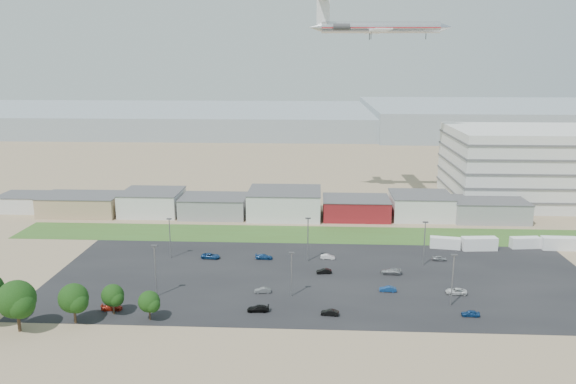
# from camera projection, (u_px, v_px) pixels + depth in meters

# --- Properties ---
(ground) EXTENTS (700.00, 700.00, 0.00)m
(ground) POSITION_uv_depth(u_px,v_px,m) (295.00, 317.00, 105.66)
(ground) COLOR #8E7A5A
(ground) RESTS_ON ground
(parking_lot) EXTENTS (120.00, 50.00, 0.01)m
(parking_lot) POSITION_uv_depth(u_px,v_px,m) (321.00, 278.00, 124.87)
(parking_lot) COLOR black
(parking_lot) RESTS_ON ground
(grass_strip) EXTENTS (160.00, 16.00, 0.02)m
(grass_strip) POSITION_uv_depth(u_px,v_px,m) (302.00, 234.00, 156.24)
(grass_strip) COLOR #3A5A21
(grass_strip) RESTS_ON ground
(hills_backdrop) EXTENTS (700.00, 200.00, 9.00)m
(hills_backdrop) POSITION_uv_depth(u_px,v_px,m) (367.00, 121.00, 409.07)
(hills_backdrop) COLOR gray
(hills_backdrop) RESTS_ON ground
(building_row) EXTENTS (170.00, 20.00, 8.00)m
(building_row) POSITION_uv_depth(u_px,v_px,m) (249.00, 203.00, 174.66)
(building_row) COLOR silver
(building_row) RESTS_ON ground
(parking_garage) EXTENTS (80.00, 40.00, 25.00)m
(parking_garage) POSITION_uv_depth(u_px,v_px,m) (570.00, 165.00, 190.77)
(parking_garage) COLOR silver
(parking_garage) RESTS_ON ground
(box_trailer_a) EXTENTS (7.84, 3.59, 2.83)m
(box_trailer_a) POSITION_uv_depth(u_px,v_px,m) (445.00, 243.00, 144.44)
(box_trailer_a) COLOR silver
(box_trailer_a) RESTS_ON ground
(box_trailer_b) EXTENTS (8.99, 3.54, 3.29)m
(box_trailer_b) POSITION_uv_depth(u_px,v_px,m) (479.00, 244.00, 143.10)
(box_trailer_b) COLOR silver
(box_trailer_b) RESTS_ON ground
(box_trailer_c) EXTENTS (7.74, 3.24, 2.82)m
(box_trailer_c) POSITION_uv_depth(u_px,v_px,m) (525.00, 243.00, 144.70)
(box_trailer_c) COLOR silver
(box_trailer_c) RESTS_ON ground
(box_trailer_d) EXTENTS (8.76, 2.97, 3.26)m
(box_trailer_d) POSITION_uv_depth(u_px,v_px,m) (559.00, 243.00, 143.32)
(box_trailer_d) COLOR silver
(box_trailer_d) RESTS_ON ground
(tree_left) EXTENTS (7.20, 7.20, 10.80)m
(tree_left) POSITION_uv_depth(u_px,v_px,m) (17.00, 303.00, 98.83)
(tree_left) COLOR black
(tree_left) RESTS_ON ground
(tree_mid) EXTENTS (5.77, 5.77, 8.66)m
(tree_mid) POSITION_uv_depth(u_px,v_px,m) (74.00, 301.00, 102.22)
(tree_mid) COLOR black
(tree_mid) RESTS_ON ground
(tree_right) EXTENTS (4.51, 4.51, 6.76)m
(tree_right) POSITION_uv_depth(u_px,v_px,m) (113.00, 298.00, 106.11)
(tree_right) COLOR black
(tree_right) RESTS_ON ground
(tree_near) EXTENTS (4.30, 4.30, 6.44)m
(tree_near) POSITION_uv_depth(u_px,v_px,m) (149.00, 304.00, 103.74)
(tree_near) COLOR black
(tree_near) RESTS_ON ground
(lightpole_front_l) EXTENTS (1.29, 0.54, 10.96)m
(lightpole_front_l) POSITION_uv_depth(u_px,v_px,m) (156.00, 271.00, 113.86)
(lightpole_front_l) COLOR slate
(lightpole_front_l) RESTS_ON ground
(lightpole_front_m) EXTENTS (1.11, 0.46, 9.46)m
(lightpole_front_m) POSITION_uv_depth(u_px,v_px,m) (291.00, 274.00, 114.01)
(lightpole_front_m) COLOR slate
(lightpole_front_m) RESTS_ON ground
(lightpole_front_r) EXTENTS (1.24, 0.52, 10.58)m
(lightpole_front_r) POSITION_uv_depth(u_px,v_px,m) (452.00, 280.00, 109.52)
(lightpole_front_r) COLOR slate
(lightpole_front_r) RESTS_ON ground
(lightpole_back_l) EXTENTS (1.18, 0.49, 9.99)m
(lightpole_back_l) POSITION_uv_depth(u_px,v_px,m) (170.00, 238.00, 136.54)
(lightpole_back_l) COLOR slate
(lightpole_back_l) RESTS_ON ground
(lightpole_back_m) EXTENTS (1.27, 0.53, 10.80)m
(lightpole_back_m) POSITION_uv_depth(u_px,v_px,m) (308.00, 240.00, 134.18)
(lightpole_back_m) COLOR slate
(lightpole_back_m) RESTS_ON ground
(lightpole_back_r) EXTENTS (1.26, 0.52, 10.67)m
(lightpole_back_r) POSITION_uv_depth(u_px,v_px,m) (424.00, 244.00, 131.42)
(lightpole_back_r) COLOR slate
(lightpole_back_r) RESTS_ON ground
(airliner) EXTENTS (47.71, 33.31, 13.81)m
(airliner) POSITION_uv_depth(u_px,v_px,m) (380.00, 27.00, 181.66)
(airliner) COLOR silver
(parked_car_0) EXTENTS (4.46, 2.36, 1.19)m
(parked_car_0) POSITION_uv_depth(u_px,v_px,m) (456.00, 291.00, 115.99)
(parked_car_0) COLOR silver
(parked_car_0) RESTS_ON ground
(parked_car_1) EXTENTS (3.60, 1.44, 1.16)m
(parked_car_1) POSITION_uv_depth(u_px,v_px,m) (388.00, 289.00, 117.22)
(parked_car_1) COLOR navy
(parked_car_1) RESTS_ON ground
(parked_car_2) EXTENTS (3.47, 1.54, 1.16)m
(parked_car_2) POSITION_uv_depth(u_px,v_px,m) (470.00, 313.00, 105.83)
(parked_car_2) COLOR navy
(parked_car_2) RESTS_ON ground
(parked_car_3) EXTENTS (4.30, 1.90, 1.23)m
(parked_car_3) POSITION_uv_depth(u_px,v_px,m) (258.00, 308.00, 107.88)
(parked_car_3) COLOR black
(parked_car_3) RESTS_ON ground
(parked_car_4) EXTENTS (3.51, 1.55, 1.12)m
(parked_car_4) POSITION_uv_depth(u_px,v_px,m) (263.00, 290.00, 116.60)
(parked_car_4) COLOR #595B5E
(parked_car_4) RESTS_ON ground
(parked_car_6) EXTENTS (4.23, 1.82, 1.22)m
(parked_car_6) POSITION_uv_depth(u_px,v_px,m) (264.00, 257.00, 136.56)
(parked_car_6) COLOR navy
(parked_car_6) RESTS_ON ground
(parked_car_7) EXTENTS (3.57, 1.63, 1.13)m
(parked_car_7) POSITION_uv_depth(u_px,v_px,m) (324.00, 271.00, 127.20)
(parked_car_7) COLOR black
(parked_car_7) RESTS_ON ground
(parked_car_8) EXTENTS (3.56, 1.56, 1.19)m
(parked_car_8) POSITION_uv_depth(u_px,v_px,m) (439.00, 258.00, 135.50)
(parked_car_8) COLOR #A5A5AA
(parked_car_8) RESTS_ON ground
(parked_car_9) EXTENTS (4.75, 2.50, 1.27)m
(parked_car_9) POSITION_uv_depth(u_px,v_px,m) (211.00, 256.00, 136.96)
(parked_car_9) COLOR navy
(parked_car_9) RESTS_ON ground
(parked_car_10) EXTENTS (4.17, 2.11, 1.16)m
(parked_car_10) POSITION_uv_depth(u_px,v_px,m) (112.00, 307.00, 108.50)
(parked_car_10) COLOR maroon
(parked_car_10) RESTS_ON ground
(parked_car_11) EXTENTS (3.62, 1.64, 1.15)m
(parked_car_11) POSITION_uv_depth(u_px,v_px,m) (328.00, 257.00, 136.62)
(parked_car_11) COLOR silver
(parked_car_11) RESTS_ON ground
(parked_car_12) EXTENTS (4.65, 2.18, 1.31)m
(parked_car_12) POSITION_uv_depth(u_px,v_px,m) (391.00, 271.00, 126.83)
(parked_car_12) COLOR #A5A5AA
(parked_car_12) RESTS_ON ground
(parked_car_13) EXTENTS (3.57, 1.63, 1.14)m
(parked_car_13) POSITION_uv_depth(u_px,v_px,m) (330.00, 313.00, 106.22)
(parked_car_13) COLOR black
(parked_car_13) RESTS_ON ground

